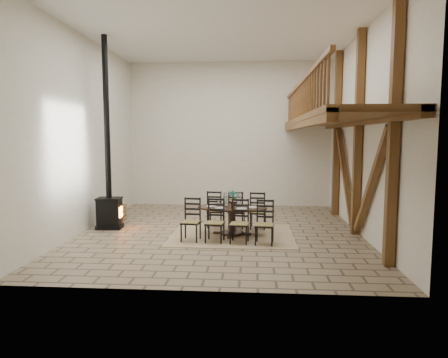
# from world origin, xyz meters

# --- Properties ---
(ground) EXTENTS (8.00, 8.00, 0.00)m
(ground) POSITION_xyz_m (0.00, 0.00, 0.00)
(ground) COLOR gray
(ground) RESTS_ON ground
(room_shell) EXTENTS (7.02, 8.02, 5.01)m
(room_shell) POSITION_xyz_m (1.19, 0.00, 3.01)
(room_shell) COLOR white
(room_shell) RESTS_ON ground
(rug) EXTENTS (3.00, 2.50, 0.02)m
(rug) POSITION_xyz_m (0.32, -0.35, 0.01)
(rug) COLOR tan
(rug) RESTS_ON ground
(dining_table) EXTENTS (2.15, 2.09, 1.11)m
(dining_table) POSITION_xyz_m (0.31, -0.43, 0.37)
(dining_table) COLOR black
(dining_table) RESTS_ON ground
(wood_stove) EXTENTS (0.67, 0.53, 5.00)m
(wood_stove) POSITION_xyz_m (-2.97, 0.14, 1.13)
(wood_stove) COLOR black
(wood_stove) RESTS_ON ground
(log_basket) EXTENTS (0.54, 0.54, 0.44)m
(log_basket) POSITION_xyz_m (-2.94, 0.26, 0.19)
(log_basket) COLOR brown
(log_basket) RESTS_ON ground
(log_stack) EXTENTS (0.46, 0.55, 0.47)m
(log_stack) POSITION_xyz_m (-3.10, 1.15, 0.24)
(log_stack) COLOR tan
(log_stack) RESTS_ON ground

